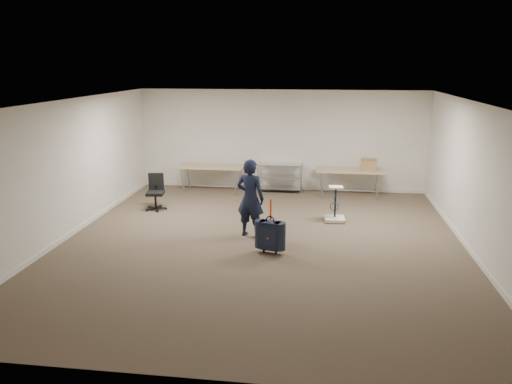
# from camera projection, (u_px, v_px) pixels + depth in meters

# --- Properties ---
(ground) EXTENTS (9.00, 9.00, 0.00)m
(ground) POSITION_uv_depth(u_px,v_px,m) (261.00, 243.00, 10.00)
(ground) COLOR #4E3E2F
(ground) RESTS_ON ground
(room_shell) EXTENTS (8.00, 9.00, 9.00)m
(room_shell) POSITION_uv_depth(u_px,v_px,m) (269.00, 220.00, 11.31)
(room_shell) COLOR silver
(room_shell) RESTS_ON ground
(folding_table_left) EXTENTS (1.80, 0.75, 0.73)m
(folding_table_left) POSITION_uv_depth(u_px,v_px,m) (211.00, 168.00, 13.86)
(folding_table_left) COLOR tan
(folding_table_left) RESTS_ON ground
(folding_table_right) EXTENTS (1.80, 0.75, 0.73)m
(folding_table_right) POSITION_uv_depth(u_px,v_px,m) (350.00, 172.00, 13.37)
(folding_table_right) COLOR tan
(folding_table_right) RESTS_ON ground
(wire_shelf) EXTENTS (1.22, 0.47, 0.80)m
(wire_shelf) POSITION_uv_depth(u_px,v_px,m) (280.00, 176.00, 13.92)
(wire_shelf) COLOR silver
(wire_shelf) RESTS_ON ground
(person) EXTENTS (0.67, 0.53, 1.63)m
(person) POSITION_uv_depth(u_px,v_px,m) (250.00, 198.00, 10.22)
(person) COLOR black
(person) RESTS_ON ground
(suitcase) EXTENTS (0.43, 0.31, 1.06)m
(suitcase) POSITION_uv_depth(u_px,v_px,m) (270.00, 235.00, 9.38)
(suitcase) COLOR #151E31
(suitcase) RESTS_ON ground
(office_chair) EXTENTS (0.53, 0.53, 0.88)m
(office_chair) POSITION_uv_depth(u_px,v_px,m) (156.00, 199.00, 12.26)
(office_chair) COLOR black
(office_chair) RESTS_ON ground
(equipment_cart) EXTENTS (0.46, 0.46, 0.82)m
(equipment_cart) POSITION_uv_depth(u_px,v_px,m) (335.00, 212.00, 11.34)
(equipment_cart) COLOR beige
(equipment_cart) RESTS_ON ground
(cardboard_box) EXTENTS (0.42, 0.32, 0.30)m
(cardboard_box) POSITION_uv_depth(u_px,v_px,m) (369.00, 165.00, 13.26)
(cardboard_box) COLOR #A4734C
(cardboard_box) RESTS_ON folding_table_right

